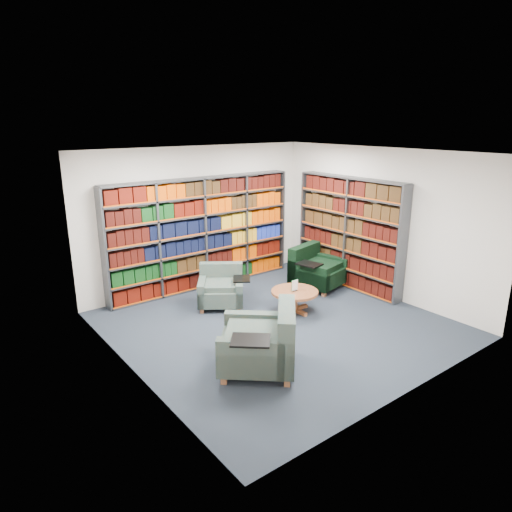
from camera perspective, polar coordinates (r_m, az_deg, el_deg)
room_shell at (r=7.21m, az=2.90°, el=1.58°), size 5.02×5.02×2.82m
bookshelf_back at (r=9.14m, az=-6.66°, el=2.78°), size 4.00×0.28×2.20m
bookshelf_right at (r=9.30m, az=11.55°, el=2.80°), size 0.28×2.50×2.20m
chair_teal_left at (r=8.42m, az=-4.38°, el=-4.13°), size 1.11×1.11×0.72m
chair_green_right at (r=9.35m, az=7.34°, el=-1.81°), size 1.17×1.09×0.82m
chair_teal_front at (r=6.27m, az=1.07°, el=-10.99°), size 1.40×1.40×0.90m
coffee_table at (r=8.09m, az=4.85°, el=-4.87°), size 0.83×0.83×0.58m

